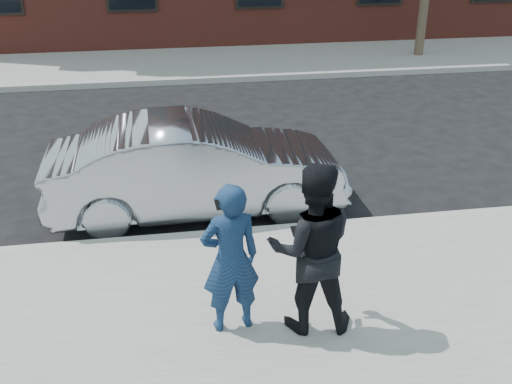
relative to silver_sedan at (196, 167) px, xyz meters
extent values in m
plane|color=black|center=(2.59, -2.50, -0.71)|extent=(100.00, 100.00, 0.00)
cube|color=gray|center=(2.59, -2.75, -0.64)|extent=(50.00, 3.50, 0.15)
cube|color=#999691|center=(2.59, -0.95, -0.64)|extent=(50.00, 0.10, 0.15)
cube|color=gray|center=(2.59, 8.75, -0.64)|extent=(50.00, 3.50, 0.15)
cube|color=#999691|center=(2.59, 6.95, -0.64)|extent=(50.00, 0.10, 0.15)
imported|color=#999BA3|center=(0.00, 0.00, 0.00)|extent=(4.36, 1.62, 1.42)
imported|color=navy|center=(0.14, -2.99, 0.27)|extent=(0.66, 0.49, 1.67)
cube|color=black|center=(0.06, -2.78, 0.79)|extent=(0.09, 0.14, 0.08)
imported|color=black|center=(0.95, -3.08, 0.37)|extent=(0.98, 0.80, 1.87)
cube|color=black|center=(0.82, -2.89, 0.47)|extent=(0.08, 0.14, 0.06)
camera|label=1|loc=(-0.42, -8.08, 3.52)|focal=42.00mm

